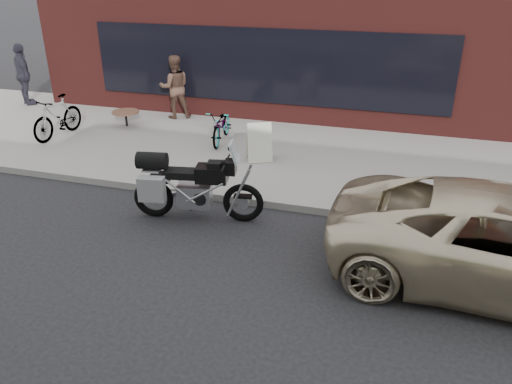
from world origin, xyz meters
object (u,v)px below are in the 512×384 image
object	(u,v)px
cafe_patron_right	(23,75)
cafe_patron_left	(175,87)
sandwich_sign	(259,141)
motorcycle	(188,186)
bicycle_front	(222,125)
bicycle_rear	(57,117)
cafe_table	(125,112)

from	to	relation	value
cafe_patron_right	cafe_patron_left	bearing A→B (deg)	-145.23
sandwich_sign	cafe_patron_left	distance (m)	4.14
motorcycle	bicycle_front	xyz separation A→B (m)	(-0.76, 3.80, -0.08)
cafe_patron_left	bicycle_rear	bearing A→B (deg)	19.21
bicycle_rear	motorcycle	bearing A→B (deg)	-26.15
sandwich_sign	cafe_patron_left	size ratio (longest dim) A/B	0.49
bicycle_front	sandwich_sign	xyz separation A→B (m)	(1.25, -0.93, 0.02)
bicycle_front	cafe_table	bearing A→B (deg)	164.46
bicycle_front	cafe_patron_left	xyz separation A→B (m)	(-2.00, 1.61, 0.47)
bicycle_front	sandwich_sign	world-z (taller)	sandwich_sign
bicycle_rear	sandwich_sign	bearing A→B (deg)	3.87
bicycle_front	cafe_patron_right	bearing A→B (deg)	160.62
bicycle_front	bicycle_rear	distance (m)	4.26
bicycle_rear	cafe_patron_left	xyz separation A→B (m)	(2.17, 2.45, 0.36)
bicycle_front	sandwich_sign	bearing A→B (deg)	-43.66
bicycle_rear	cafe_patron_left	size ratio (longest dim) A/B	0.98
bicycle_rear	cafe_patron_right	xyz separation A→B (m)	(-2.94, 2.42, 0.42)
bicycle_front	bicycle_rear	xyz separation A→B (m)	(-4.17, -0.85, 0.10)
cafe_table	cafe_patron_right	size ratio (longest dim) A/B	0.39
sandwich_sign	bicycle_rear	bearing A→B (deg)	154.25
sandwich_sign	cafe_patron_right	distance (m)	8.74
cafe_patron_right	sandwich_sign	bearing A→B (deg)	-162.29
motorcycle	sandwich_sign	bearing A→B (deg)	70.39
bicycle_front	bicycle_rear	size ratio (longest dim) A/B	0.92
sandwich_sign	cafe_patron_left	world-z (taller)	cafe_patron_left
bicycle_rear	cafe_patron_left	bearing A→B (deg)	53.27
cafe_patron_left	cafe_table	bearing A→B (deg)	20.54
bicycle_rear	sandwich_sign	distance (m)	5.42
bicycle_front	bicycle_rear	world-z (taller)	bicycle_rear
cafe_patron_left	motorcycle	bearing A→B (deg)	87.75
bicycle_front	bicycle_rear	bearing A→B (deg)	-175.45
bicycle_front	cafe_patron_left	distance (m)	2.61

